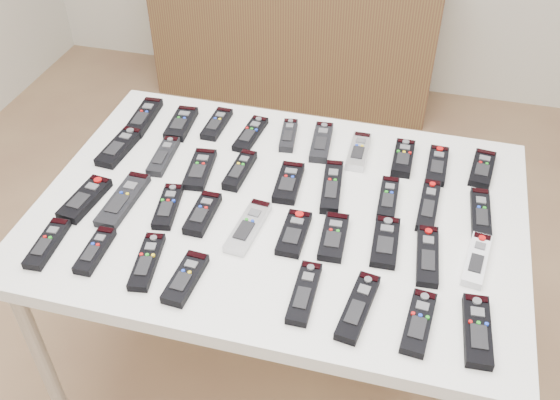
% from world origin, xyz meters
% --- Properties ---
extents(ground, '(4.00, 4.00, 0.00)m').
position_xyz_m(ground, '(0.00, 0.00, 0.00)').
color(ground, brown).
rests_on(ground, ground).
extents(table, '(1.25, 0.88, 0.78)m').
position_xyz_m(table, '(-0.10, -0.04, 0.72)').
color(table, white).
rests_on(table, ground).
extents(sideboard, '(1.48, 0.38, 0.74)m').
position_xyz_m(sideboard, '(-0.50, 1.78, 0.37)').
color(sideboard, '#533021').
rests_on(sideboard, ground).
extents(remote_0, '(0.07, 0.20, 0.02)m').
position_xyz_m(remote_0, '(-0.61, 0.24, 0.79)').
color(remote_0, black).
rests_on(remote_0, table).
extents(remote_1, '(0.07, 0.16, 0.02)m').
position_xyz_m(remote_1, '(-0.48, 0.23, 0.79)').
color(remote_1, black).
rests_on(remote_1, table).
extents(remote_2, '(0.05, 0.16, 0.02)m').
position_xyz_m(remote_2, '(-0.38, 0.26, 0.79)').
color(remote_2, black).
rests_on(remote_2, table).
extents(remote_3, '(0.06, 0.18, 0.02)m').
position_xyz_m(remote_3, '(-0.26, 0.24, 0.79)').
color(remote_3, black).
rests_on(remote_3, table).
extents(remote_4, '(0.06, 0.15, 0.02)m').
position_xyz_m(remote_4, '(-0.15, 0.26, 0.79)').
color(remote_4, black).
rests_on(remote_4, table).
extents(remote_5, '(0.07, 0.18, 0.02)m').
position_xyz_m(remote_5, '(-0.05, 0.25, 0.79)').
color(remote_5, black).
rests_on(remote_5, table).
extents(remote_6, '(0.05, 0.16, 0.02)m').
position_xyz_m(remote_6, '(0.06, 0.23, 0.79)').
color(remote_6, '#B7B7BC').
rests_on(remote_6, table).
extents(remote_7, '(0.05, 0.16, 0.02)m').
position_xyz_m(remote_7, '(0.19, 0.23, 0.79)').
color(remote_7, black).
rests_on(remote_7, table).
extents(remote_8, '(0.06, 0.16, 0.02)m').
position_xyz_m(remote_8, '(0.29, 0.22, 0.79)').
color(remote_8, black).
rests_on(remote_8, table).
extents(remote_9, '(0.07, 0.16, 0.02)m').
position_xyz_m(remote_9, '(0.41, 0.24, 0.79)').
color(remote_9, black).
rests_on(remote_9, table).
extents(remote_10, '(0.07, 0.18, 0.02)m').
position_xyz_m(remote_10, '(-0.61, 0.07, 0.79)').
color(remote_10, black).
rests_on(remote_10, table).
extents(remote_11, '(0.06, 0.17, 0.02)m').
position_xyz_m(remote_11, '(-0.47, 0.07, 0.79)').
color(remote_11, black).
rests_on(remote_11, table).
extents(remote_12, '(0.08, 0.17, 0.02)m').
position_xyz_m(remote_12, '(-0.35, 0.04, 0.79)').
color(remote_12, black).
rests_on(remote_12, table).
extents(remote_13, '(0.05, 0.17, 0.02)m').
position_xyz_m(remote_13, '(-0.24, 0.06, 0.79)').
color(remote_13, black).
rests_on(remote_13, table).
extents(remote_14, '(0.07, 0.16, 0.02)m').
position_xyz_m(remote_14, '(-0.10, 0.04, 0.79)').
color(remote_14, black).
rests_on(remote_14, table).
extents(remote_15, '(0.07, 0.21, 0.02)m').
position_xyz_m(remote_15, '(0.02, 0.05, 0.79)').
color(remote_15, black).
rests_on(remote_15, table).
extents(remote_16, '(0.05, 0.16, 0.02)m').
position_xyz_m(remote_16, '(0.17, 0.04, 0.79)').
color(remote_16, black).
rests_on(remote_16, table).
extents(remote_17, '(0.05, 0.19, 0.02)m').
position_xyz_m(remote_17, '(0.28, 0.04, 0.79)').
color(remote_17, black).
rests_on(remote_17, table).
extents(remote_18, '(0.06, 0.19, 0.02)m').
position_xyz_m(remote_18, '(0.41, 0.05, 0.79)').
color(remote_18, black).
rests_on(remote_18, table).
extents(remote_19, '(0.08, 0.18, 0.02)m').
position_xyz_m(remote_19, '(-0.59, -0.16, 0.79)').
color(remote_19, black).
rests_on(remote_19, table).
extents(remote_20, '(0.06, 0.21, 0.02)m').
position_xyz_m(remote_20, '(-0.50, -0.14, 0.79)').
color(remote_20, black).
rests_on(remote_20, table).
extents(remote_21, '(0.07, 0.17, 0.02)m').
position_xyz_m(remote_21, '(-0.37, -0.13, 0.79)').
color(remote_21, black).
rests_on(remote_21, table).
extents(remote_22, '(0.05, 0.15, 0.02)m').
position_xyz_m(remote_22, '(-0.28, -0.14, 0.79)').
color(remote_22, black).
rests_on(remote_22, table).
extents(remote_23, '(0.07, 0.19, 0.02)m').
position_xyz_m(remote_23, '(-0.15, -0.15, 0.79)').
color(remote_23, '#B7B7BC').
rests_on(remote_23, table).
extents(remote_24, '(0.06, 0.15, 0.02)m').
position_xyz_m(remote_24, '(-0.04, -0.14, 0.79)').
color(remote_24, black).
rests_on(remote_24, table).
extents(remote_25, '(0.07, 0.16, 0.02)m').
position_xyz_m(remote_25, '(0.06, -0.13, 0.79)').
color(remote_25, black).
rests_on(remote_25, table).
extents(remote_26, '(0.07, 0.17, 0.02)m').
position_xyz_m(remote_26, '(0.19, -0.12, 0.79)').
color(remote_26, black).
rests_on(remote_26, table).
extents(remote_27, '(0.06, 0.19, 0.02)m').
position_xyz_m(remote_27, '(0.29, -0.14, 0.79)').
color(remote_27, black).
rests_on(remote_27, table).
extents(remote_28, '(0.07, 0.18, 0.02)m').
position_xyz_m(remote_28, '(0.40, -0.12, 0.79)').
color(remote_28, silver).
rests_on(remote_28, table).
extents(remote_29, '(0.06, 0.16, 0.02)m').
position_xyz_m(remote_29, '(-0.60, -0.33, 0.79)').
color(remote_29, black).
rests_on(remote_29, table).
extents(remote_30, '(0.05, 0.15, 0.02)m').
position_xyz_m(remote_30, '(-0.48, -0.32, 0.79)').
color(remote_30, black).
rests_on(remote_30, table).
extents(remote_31, '(0.07, 0.18, 0.02)m').
position_xyz_m(remote_31, '(-0.35, -0.33, 0.79)').
color(remote_31, black).
rests_on(remote_31, table).
extents(remote_32, '(0.06, 0.16, 0.02)m').
position_xyz_m(remote_32, '(-0.24, -0.35, 0.79)').
color(remote_32, black).
rests_on(remote_32, table).
extents(remote_33, '(0.05, 0.18, 0.02)m').
position_xyz_m(remote_33, '(0.03, -0.33, 0.79)').
color(remote_33, black).
rests_on(remote_33, table).
extents(remote_34, '(0.07, 0.20, 0.02)m').
position_xyz_m(remote_34, '(0.15, -0.34, 0.79)').
color(remote_34, black).
rests_on(remote_34, table).
extents(remote_35, '(0.07, 0.17, 0.02)m').
position_xyz_m(remote_35, '(0.29, -0.34, 0.79)').
color(remote_35, black).
rests_on(remote_35, table).
extents(remote_36, '(0.07, 0.19, 0.02)m').
position_xyz_m(remote_36, '(0.41, -0.34, 0.79)').
color(remote_36, black).
rests_on(remote_36, table).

